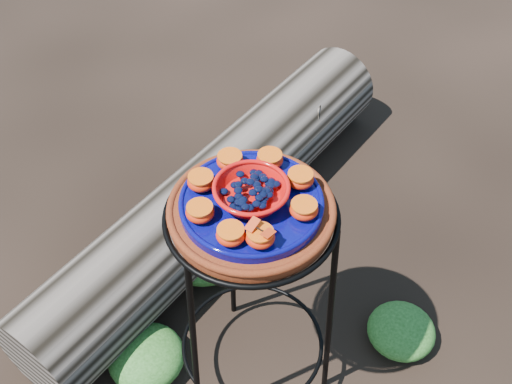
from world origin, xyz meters
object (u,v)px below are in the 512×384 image
object	(u,v)px
terracotta_saucer	(251,211)
red_bowl	(251,193)
cobalt_plate	(251,204)
plant_stand	(252,304)
driftwood_log	(217,195)

from	to	relation	value
terracotta_saucer	red_bowl	size ratio (longest dim) A/B	2.33
cobalt_plate	red_bowl	distance (m)	0.03
plant_stand	terracotta_saucer	distance (m)	0.37
plant_stand	driftwood_log	distance (m)	0.63
terracotta_saucer	cobalt_plate	bearing A→B (deg)	0.00
plant_stand	driftwood_log	world-z (taller)	plant_stand
plant_stand	cobalt_plate	distance (m)	0.39
cobalt_plate	red_bowl	size ratio (longest dim) A/B	2.00
terracotta_saucer	red_bowl	world-z (taller)	red_bowl
cobalt_plate	red_bowl	world-z (taller)	red_bowl
red_bowl	driftwood_log	size ratio (longest dim) A/B	0.10
red_bowl	cobalt_plate	bearing A→B (deg)	0.00
driftwood_log	cobalt_plate	bearing A→B (deg)	-94.41
red_bowl	driftwood_log	bearing A→B (deg)	85.59
terracotta_saucer	driftwood_log	size ratio (longest dim) A/B	0.23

